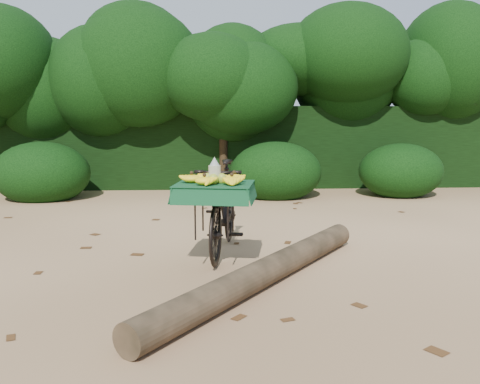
{
  "coord_description": "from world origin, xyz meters",
  "views": [
    {
      "loc": [
        0.25,
        -5.53,
        1.61
      ],
      "look_at": [
        0.55,
        -0.06,
        0.77
      ],
      "focal_mm": 38.0,
      "sensor_mm": 36.0,
      "label": 1
    }
  ],
  "objects": [
    {
      "name": "hedge_backdrop",
      "position": [
        0.0,
        6.3,
        0.9
      ],
      "size": [
        26.0,
        1.8,
        1.8
      ],
      "primitive_type": "cube",
      "color": "black",
      "rests_on": "ground"
    },
    {
      "name": "fallen_log",
      "position": [
        0.76,
        -0.88,
        0.13
      ],
      "size": [
        2.37,
        3.08,
        0.26
      ],
      "primitive_type": "cylinder",
      "rotation": [
        1.57,
        0.0,
        -0.64
      ],
      "color": "brown",
      "rests_on": "ground"
    },
    {
      "name": "leaf_litter",
      "position": [
        0.0,
        0.65,
        0.01
      ],
      "size": [
        7.0,
        7.3,
        0.01
      ],
      "primitive_type": null,
      "color": "#4C2D14",
      "rests_on": "ground"
    },
    {
      "name": "vendor_bicycle",
      "position": [
        0.37,
        0.23,
        0.56
      ],
      "size": [
        0.94,
        1.91,
        1.09
      ],
      "rotation": [
        0.0,
        0.0,
        -0.17
      ],
      "color": "black",
      "rests_on": "ground"
    },
    {
      "name": "ground",
      "position": [
        0.0,
        0.0,
        0.0
      ],
      "size": [
        80.0,
        80.0,
        0.0
      ],
      "primitive_type": "plane",
      "color": "tan",
      "rests_on": "ground"
    },
    {
      "name": "bush_clumps",
      "position": [
        0.5,
        4.3,
        0.45
      ],
      "size": [
        8.8,
        1.7,
        0.9
      ],
      "primitive_type": null,
      "color": "black",
      "rests_on": "ground"
    },
    {
      "name": "tree_row",
      "position": [
        -0.65,
        5.5,
        2.0
      ],
      "size": [
        14.5,
        2.0,
        4.0
      ],
      "primitive_type": null,
      "color": "black",
      "rests_on": "ground"
    }
  ]
}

